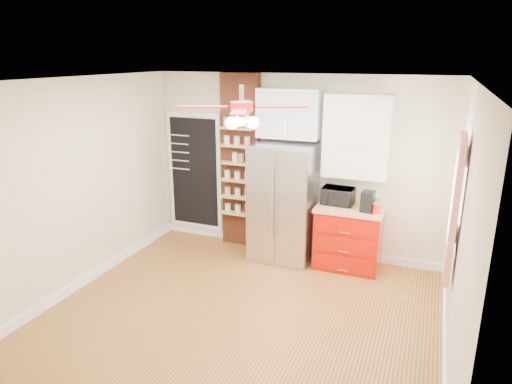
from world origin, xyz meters
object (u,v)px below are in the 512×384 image
at_px(red_cabinet, 348,237).
at_px(toaster_oven, 338,196).
at_px(ceiling_fan, 242,107).
at_px(coffee_maker, 368,201).
at_px(pantry_jar_oats, 235,157).
at_px(canister_left, 376,209).
at_px(fridge, 283,202).

distance_m(red_cabinet, toaster_oven, 0.61).
xyz_separation_m(ceiling_fan, toaster_oven, (0.72, 1.76, -1.40)).
height_order(red_cabinet, toaster_oven, toaster_oven).
distance_m(coffee_maker, pantry_jar_oats, 2.11).
bearing_deg(ceiling_fan, canister_left, 50.02).
distance_m(toaster_oven, canister_left, 0.62).
bearing_deg(ceiling_fan, fridge, 91.76).
height_order(ceiling_fan, pantry_jar_oats, ceiling_fan).
bearing_deg(toaster_oven, fridge, -167.39).
relative_size(canister_left, pantry_jar_oats, 0.96).
height_order(red_cabinet, canister_left, canister_left).
height_order(coffee_maker, canister_left, coffee_maker).
relative_size(fridge, toaster_oven, 3.96).
bearing_deg(canister_left, fridge, 176.09).
relative_size(fridge, pantry_jar_oats, 12.32).
distance_m(fridge, toaster_oven, 0.79).
height_order(ceiling_fan, coffee_maker, ceiling_fan).
distance_m(fridge, ceiling_fan, 2.25).
bearing_deg(red_cabinet, coffee_maker, -18.83).
height_order(red_cabinet, pantry_jar_oats, pantry_jar_oats).
relative_size(coffee_maker, pantry_jar_oats, 2.01).
bearing_deg(red_cabinet, canister_left, -20.94).
xyz_separation_m(ceiling_fan, canister_left, (1.29, 1.54, -1.46)).
bearing_deg(coffee_maker, pantry_jar_oats, -179.21).
distance_m(fridge, coffee_maker, 1.23).
relative_size(toaster_oven, canister_left, 3.24).
distance_m(toaster_oven, coffee_maker, 0.47).
relative_size(fridge, ceiling_fan, 1.25).
bearing_deg(fridge, toaster_oven, 9.77).
bearing_deg(red_cabinet, toaster_oven, 157.58).
distance_m(red_cabinet, ceiling_fan, 2.75).
xyz_separation_m(red_cabinet, ceiling_fan, (-0.92, -1.68, 1.97)).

